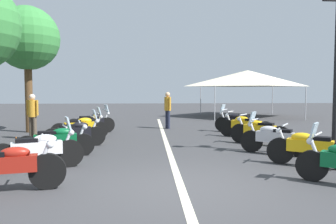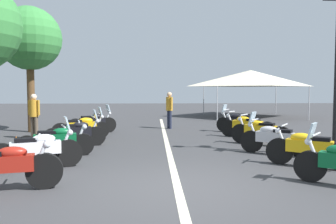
% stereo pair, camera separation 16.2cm
% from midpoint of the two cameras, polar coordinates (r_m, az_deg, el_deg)
% --- Properties ---
extents(ground_plane, '(80.00, 80.00, 0.00)m').
position_cam_midpoint_polar(ground_plane, '(6.69, 2.31, -12.48)').
color(ground_plane, '#38383A').
extents(lane_centre_stripe, '(20.27, 0.16, 0.01)m').
position_cam_midpoint_polar(lane_centre_stripe, '(11.47, 0.30, -5.61)').
color(lane_centre_stripe, beige).
rests_on(lane_centre_stripe, ground_plane).
extents(motorcycle_left_row_0, '(0.77, 2.12, 1.02)m').
position_cam_midpoint_polar(motorcycle_left_row_0, '(6.94, -25.31, -8.24)').
color(motorcycle_left_row_0, black).
rests_on(motorcycle_left_row_0, ground_plane).
extents(motorcycle_left_row_1, '(0.99, 2.04, 1.22)m').
position_cam_midpoint_polar(motorcycle_left_row_1, '(8.56, -20.56, -5.86)').
color(motorcycle_left_row_1, black).
rests_on(motorcycle_left_row_1, ground_plane).
extents(motorcycle_left_row_2, '(0.79, 2.08, 0.99)m').
position_cam_midpoint_polar(motorcycle_left_row_2, '(9.99, -17.79, -4.58)').
color(motorcycle_left_row_2, black).
rests_on(motorcycle_left_row_2, ground_plane).
extents(motorcycle_left_row_3, '(0.88, 1.95, 1.21)m').
position_cam_midpoint_polar(motorcycle_left_row_3, '(11.56, -14.80, -3.33)').
color(motorcycle_left_row_3, black).
rests_on(motorcycle_left_row_3, ground_plane).
extents(motorcycle_left_row_4, '(0.97, 2.05, 1.21)m').
position_cam_midpoint_polar(motorcycle_left_row_4, '(13.24, -13.89, -2.42)').
color(motorcycle_left_row_4, black).
rests_on(motorcycle_left_row_4, ground_plane).
extents(motorcycle_left_row_5, '(1.06, 1.96, 1.22)m').
position_cam_midpoint_polar(motorcycle_left_row_5, '(14.92, -12.14, -1.69)').
color(motorcycle_left_row_5, black).
rests_on(motorcycle_left_row_5, ground_plane).
extents(motorcycle_right_row_1, '(1.24, 1.79, 1.01)m').
position_cam_midpoint_polar(motorcycle_right_row_1, '(8.93, 22.94, -5.60)').
color(motorcycle_right_row_1, black).
rests_on(motorcycle_right_row_1, ground_plane).
extents(motorcycle_right_row_2, '(1.31, 1.73, 1.22)m').
position_cam_midpoint_polar(motorcycle_right_row_2, '(10.28, 17.74, -4.23)').
color(motorcycle_right_row_2, black).
rests_on(motorcycle_right_row_2, ground_plane).
extents(motorcycle_right_row_3, '(1.37, 1.73, 1.02)m').
position_cam_midpoint_polar(motorcycle_right_row_3, '(11.96, 15.51, -3.10)').
color(motorcycle_right_row_3, black).
rests_on(motorcycle_right_row_3, ground_plane).
extents(motorcycle_right_row_4, '(1.34, 1.89, 1.02)m').
position_cam_midpoint_polar(motorcycle_right_row_4, '(13.60, 13.44, -2.26)').
color(motorcycle_right_row_4, black).
rests_on(motorcycle_right_row_4, ground_plane).
extents(motorcycle_right_row_5, '(1.30, 1.80, 1.21)m').
position_cam_midpoint_polar(motorcycle_right_row_5, '(15.14, 12.04, -1.62)').
color(motorcycle_right_row_5, black).
rests_on(motorcycle_right_row_5, ground_plane).
extents(traffic_cone_0, '(0.36, 0.36, 0.61)m').
position_cam_midpoint_polar(traffic_cone_0, '(10.22, -23.65, -5.44)').
color(traffic_cone_0, orange).
rests_on(traffic_cone_0, ground_plane).
extents(bystander_0, '(0.49, 0.32, 1.76)m').
position_cam_midpoint_polar(bystander_0, '(16.30, 0.51, 0.83)').
color(bystander_0, '#1E2338').
rests_on(bystander_0, ground_plane).
extents(bystander_2, '(0.32, 0.49, 1.71)m').
position_cam_midpoint_polar(bystander_2, '(13.84, -21.22, -0.08)').
color(bystander_2, brown).
rests_on(bystander_2, ground_plane).
extents(roadside_tree_1, '(2.75, 2.75, 5.48)m').
position_cam_midpoint_polar(roadside_tree_1, '(16.27, -21.92, 11.24)').
color(roadside_tree_1, brown).
rests_on(roadside_tree_1, ground_plane).
extents(event_tent, '(6.25, 6.25, 3.20)m').
position_cam_midpoint_polar(event_tent, '(24.03, 13.87, 5.51)').
color(event_tent, beige).
rests_on(event_tent, ground_plane).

